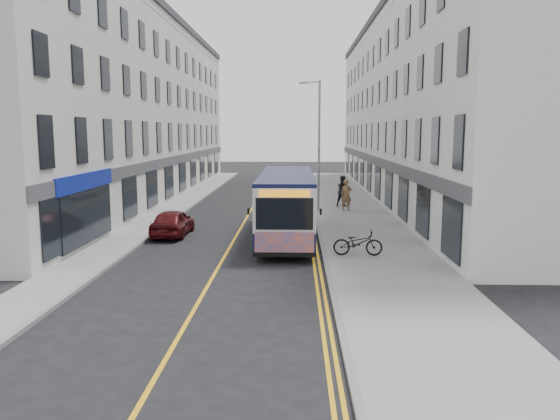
# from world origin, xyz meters

# --- Properties ---
(ground) EXTENTS (140.00, 140.00, 0.00)m
(ground) POSITION_xyz_m (0.00, 0.00, 0.00)
(ground) COLOR black
(ground) RESTS_ON ground
(pavement_east) EXTENTS (4.50, 64.00, 0.12)m
(pavement_east) POSITION_xyz_m (6.25, 12.00, 0.06)
(pavement_east) COLOR gray
(pavement_east) RESTS_ON ground
(pavement_west) EXTENTS (2.00, 64.00, 0.12)m
(pavement_west) POSITION_xyz_m (-5.00, 12.00, 0.06)
(pavement_west) COLOR gray
(pavement_west) RESTS_ON ground
(kerb_east) EXTENTS (0.18, 64.00, 0.13)m
(kerb_east) POSITION_xyz_m (4.00, 12.00, 0.07)
(kerb_east) COLOR slate
(kerb_east) RESTS_ON ground
(kerb_west) EXTENTS (0.18, 64.00, 0.13)m
(kerb_west) POSITION_xyz_m (-4.00, 12.00, 0.07)
(kerb_west) COLOR slate
(kerb_west) RESTS_ON ground
(road_centre_line) EXTENTS (0.12, 64.00, 0.01)m
(road_centre_line) POSITION_xyz_m (0.00, 12.00, 0.00)
(road_centre_line) COLOR #ECA515
(road_centre_line) RESTS_ON ground
(road_dbl_yellow_inner) EXTENTS (0.10, 64.00, 0.01)m
(road_dbl_yellow_inner) POSITION_xyz_m (3.55, 12.00, 0.00)
(road_dbl_yellow_inner) COLOR #ECA515
(road_dbl_yellow_inner) RESTS_ON ground
(road_dbl_yellow_outer) EXTENTS (0.10, 64.00, 0.01)m
(road_dbl_yellow_outer) POSITION_xyz_m (3.75, 12.00, 0.00)
(road_dbl_yellow_outer) COLOR #ECA515
(road_dbl_yellow_outer) RESTS_ON ground
(terrace_east) EXTENTS (6.00, 46.00, 13.00)m
(terrace_east) POSITION_xyz_m (11.50, 21.00, 6.50)
(terrace_east) COLOR white
(terrace_east) RESTS_ON ground
(terrace_west) EXTENTS (6.00, 46.00, 13.00)m
(terrace_west) POSITION_xyz_m (-9.00, 21.00, 6.50)
(terrace_west) COLOR silver
(terrace_west) RESTS_ON ground
(streetlamp) EXTENTS (1.32, 0.18, 8.00)m
(streetlamp) POSITION_xyz_m (4.17, 14.00, 4.38)
(streetlamp) COLOR #919398
(streetlamp) RESTS_ON ground
(city_bus) EXTENTS (2.45, 10.48, 3.04)m
(city_bus) POSITION_xyz_m (2.43, 5.69, 1.66)
(city_bus) COLOR black
(city_bus) RESTS_ON ground
(bicycle) EXTENTS (1.95, 0.74, 1.01)m
(bicycle) POSITION_xyz_m (5.30, 1.60, 0.63)
(bicycle) COLOR black
(bicycle) RESTS_ON pavement_east
(pedestrian_near) EXTENTS (0.76, 0.57, 1.90)m
(pedestrian_near) POSITION_xyz_m (5.97, 13.96, 1.07)
(pedestrian_near) COLOR brown
(pedestrian_near) RESTS_ON pavement_east
(pedestrian_far) EXTENTS (1.17, 1.05, 2.00)m
(pedestrian_far) POSITION_xyz_m (5.93, 15.74, 1.12)
(pedestrian_far) COLOR black
(pedestrian_far) RESTS_ON pavement_east
(car_white) EXTENTS (1.51, 3.97, 1.29)m
(car_white) POSITION_xyz_m (1.80, 21.53, 0.65)
(car_white) COLOR silver
(car_white) RESTS_ON ground
(car_maroon) EXTENTS (1.62, 3.84, 1.30)m
(car_maroon) POSITION_xyz_m (-3.05, 6.07, 0.65)
(car_maroon) COLOR #460B0D
(car_maroon) RESTS_ON ground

